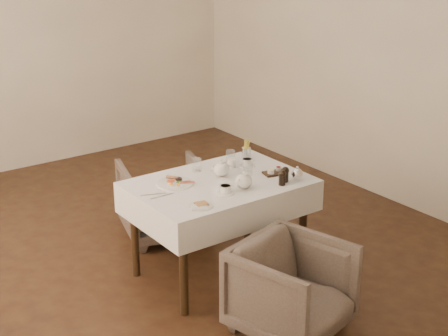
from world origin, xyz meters
TOP-DOWN VIEW (x-y plane):
  - table at (0.06, -0.66)m, footprint 1.28×0.88m
  - armchair_near at (-0.01, -1.57)m, footprint 0.81×0.83m
  - armchair_far at (0.08, 0.17)m, footprint 0.86×0.87m
  - breakfast_plate at (-0.23, -0.51)m, footprint 0.27×0.27m
  - side_plate at (-0.31, -0.97)m, footprint 0.18×0.16m
  - teapot_centre at (0.14, -0.58)m, footprint 0.21×0.19m
  - teapot_front at (0.12, -0.88)m, footprint 0.21×0.18m
  - creamer at (0.32, -0.48)m, footprint 0.06×0.06m
  - teacup_near at (-0.04, -0.88)m, footprint 0.12×0.12m
  - teacup_far at (0.43, -0.53)m, footprint 0.13×0.13m
  - glass_left at (0.05, -0.38)m, footprint 0.09×0.09m
  - glass_mid at (0.32, -0.67)m, footprint 0.09×0.09m
  - glass_right at (0.37, -0.39)m, footprint 0.09×0.09m
  - condiment_board at (0.49, -0.78)m, footprint 0.19×0.14m
  - pepper_mill_left at (0.39, -0.98)m, footprint 0.07×0.07m
  - pepper_mill_right at (0.45, -0.95)m, footprint 0.06×0.06m
  - silver_pot at (0.54, -0.98)m, footprint 0.13×0.11m
  - fries_cup at (0.54, -0.37)m, footprint 0.07×0.07m
  - cutlery_fork at (-0.46, -0.59)m, footprint 0.18×0.08m
  - cutlery_knife at (-0.42, -0.66)m, footprint 0.19×0.02m

SIDE VIEW (x-z plane):
  - armchair_near at x=-0.01m, z-range 0.00..0.62m
  - armchair_far at x=0.08m, z-range 0.00..0.64m
  - table at x=0.06m, z-range 0.26..1.02m
  - cutlery_fork at x=-0.46m, z-range 0.76..0.76m
  - cutlery_knife at x=-0.42m, z-range 0.76..0.76m
  - side_plate at x=-0.31m, z-range 0.75..0.77m
  - breakfast_plate at x=-0.23m, z-range 0.75..0.78m
  - condiment_board at x=0.49m, z-range 0.75..0.79m
  - teacup_near at x=-0.04m, z-range 0.75..0.81m
  - teacup_far at x=0.43m, z-range 0.75..0.81m
  - creamer at x=0.32m, z-range 0.76..0.83m
  - glass_mid at x=0.32m, z-range 0.76..0.85m
  - glass_left at x=0.05m, z-range 0.76..0.86m
  - glass_right at x=0.37m, z-range 0.76..0.86m
  - silver_pot at x=0.54m, z-range 0.76..0.87m
  - pepper_mill_right at x=0.45m, z-range 0.76..0.87m
  - pepper_mill_left at x=0.39m, z-range 0.76..0.87m
  - teapot_front at x=0.12m, z-range 0.76..0.89m
  - fries_cup at x=0.54m, z-range 0.75..0.90m
  - teapot_centre at x=0.14m, z-range 0.76..0.89m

